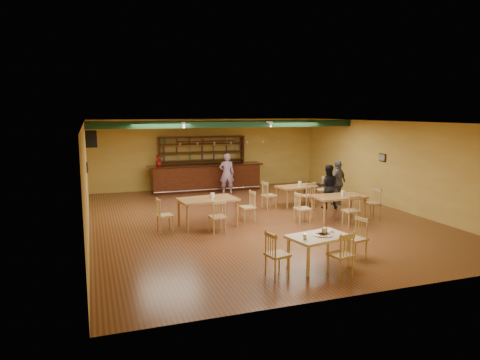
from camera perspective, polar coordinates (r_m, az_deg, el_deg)
name	(u,v)px	position (r m, az deg, el deg)	size (l,w,h in m)	color
floor	(257,218)	(13.73, 2.27, -5.04)	(12.00, 12.00, 0.00)	#542F18
ceiling_beam	(230,124)	(15.96, -1.35, 7.35)	(10.00, 0.30, 0.25)	black
track_rail_left	(178,122)	(16.10, -8.18, 7.52)	(0.05, 2.50, 0.05)	silver
track_rail_right	(259,121)	(17.00, 2.57, 7.67)	(0.05, 2.50, 0.05)	silver
ac_unit	(91,139)	(16.63, -18.90, 5.14)	(0.34, 0.70, 0.48)	silver
picture_left	(87,167)	(13.50, -19.40, 1.56)	(0.04, 0.34, 0.28)	black
picture_right	(383,158)	(16.30, 18.17, 2.81)	(0.04, 0.34, 0.28)	black
bar_counter	(206,178)	(18.34, -4.46, 0.30)	(4.83, 0.85, 1.13)	black
back_bar_hutch	(202,163)	(18.87, -4.97, 2.29)	(3.74, 0.40, 2.28)	black
poinsettia	(159,161)	(17.85, -10.61, 2.50)	(0.26, 0.26, 0.46)	maroon
dining_table_b	(296,195)	(15.71, 7.37, -2.02)	(1.38, 0.83, 0.69)	#A06A39
dining_table_c	(208,212)	(12.73, -4.25, -4.25)	(1.66, 1.00, 0.83)	#A06A39
dining_table_d	(338,208)	(13.74, 12.75, -3.59)	(1.54, 0.92, 0.77)	#A06A39
near_table	(319,251)	(9.65, 10.27, -9.14)	(1.29, 0.83, 0.69)	beige
pizza_tray	(323,235)	(9.59, 10.81, -7.06)	(0.40, 0.40, 0.01)	silver
parmesan_shaker	(305,237)	(9.23, 8.50, -7.34)	(0.07, 0.07, 0.11)	#EAE5C6
napkin_stack	(328,231)	(9.85, 11.44, -6.61)	(0.20, 0.15, 0.03)	white
pizza_server	(327,233)	(9.69, 11.38, -6.85)	(0.32, 0.09, 0.00)	silver
side_plate	(344,235)	(9.65, 13.50, -7.07)	(0.22, 0.22, 0.01)	white
patron_bar	(227,173)	(17.69, -1.75, 0.86)	(0.60, 0.40, 1.66)	#9651B1
patron_right_a	(328,186)	(15.32, 11.42, -0.84)	(0.74, 0.57, 1.52)	black
patron_right_b	(338,183)	(15.96, 12.70, -0.34)	(0.94, 0.39, 1.60)	slate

